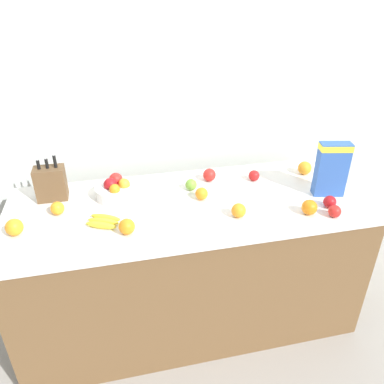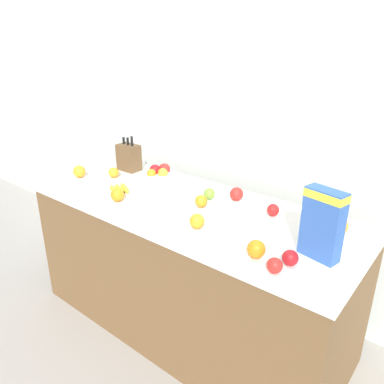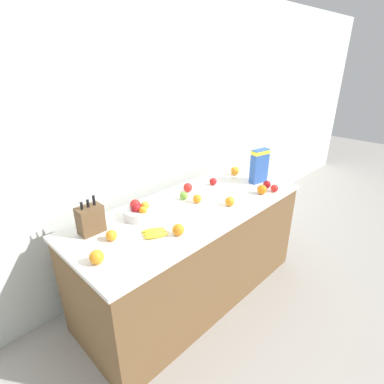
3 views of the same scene
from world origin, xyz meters
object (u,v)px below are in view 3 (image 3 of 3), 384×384
Objects in this scene: orange_front_left at (111,235)px; cereal_box at (259,165)px; orange_front_right at (97,257)px; orange_mid_right at (178,230)px; orange_by_cereal at (262,189)px; knife_block at (90,219)px; banana_bunch at (155,233)px; apple_leftmost at (184,196)px; orange_near_bowl at (230,201)px; orange_mid_left at (197,199)px; apple_middle at (267,184)px; apple_by_knife_block at (188,187)px; orange_front_center at (235,171)px; apple_rightmost at (274,188)px; apple_rear at (213,181)px; fruit_bowl at (140,211)px.

cereal_box is at bearing -4.61° from orange_front_left.
orange_front_right is 0.56m from orange_mid_right.
knife_block is at bearing 160.35° from orange_by_cereal.
orange_by_cereal reaches higher than banana_bunch.
apple_leftmost is at bearing 143.91° from orange_by_cereal.
orange_near_bowl is 0.27m from orange_mid_left.
orange_by_cereal is (-0.15, -0.04, 0.01)m from apple_middle.
apple_by_knife_block is (0.14, 0.09, 0.01)m from apple_leftmost.
orange_near_bowl is 0.60m from orange_mid_right.
orange_front_center reaches higher than orange_by_cereal.
apple_rear is at bearing 118.22° from apple_rightmost.
orange_near_bowl is (-0.53, 0.02, 0.00)m from apple_middle.
apple_leftmost is at bearing 26.46° from banana_bunch.
knife_block reaches higher than apple_rear.
apple_middle is 0.74m from apple_by_knife_block.
cereal_box is at bearing 1.36° from banana_bunch.
knife_block is 3.38× the size of orange_front_right.
banana_bunch is at bearing 172.87° from orange_near_bowl.
orange_front_center reaches higher than apple_rear.
orange_mid_right is (-0.41, -0.38, 0.01)m from apple_leftmost.
banana_bunch is at bearing -33.14° from orange_front_left.
orange_front_right is (-1.67, 0.11, 0.01)m from apple_middle.
orange_front_right is at bearing -114.09° from knife_block.
knife_block is 0.45m from banana_bunch.
orange_by_cereal is 0.98m from orange_mid_right.
orange_front_center is (1.31, 0.31, 0.03)m from banana_bunch.
knife_block reaches higher than orange_mid_left.
apple_leftmost is at bearing 117.32° from orange_near_bowl.
apple_by_knife_block is (0.67, 0.35, 0.02)m from banana_bunch.
apple_by_knife_block is (-0.55, 0.56, 0.01)m from apple_rightmost.
apple_rightmost is (1.22, -0.20, 0.02)m from banana_bunch.
knife_block is 0.37m from fruit_bowl.
banana_bunch is 2.73× the size of apple_leftmost.
fruit_bowl is at bearing -9.15° from knife_block.
orange_near_bowl is (0.04, -0.44, -0.00)m from apple_by_knife_block.
banana_bunch is at bearing -153.54° from apple_leftmost.
orange_front_center is (0.07, 0.42, 0.01)m from apple_middle.
cereal_box is 4.40× the size of orange_mid_left.
orange_mid_left reaches higher than apple_middle.
cereal_box reaches higher than orange_mid_left.
cereal_box is at bearing 39.73° from orange_by_cereal.
orange_front_right is at bearing -141.62° from orange_front_left.
knife_block is 4.00× the size of orange_front_left.
apple_rear is (0.86, 0.01, -0.01)m from fruit_bowl.
fruit_bowl reaches higher than orange_front_right.
knife_block is at bearing 170.85° from fruit_bowl.
knife_block is 1.46m from orange_by_cereal.
apple_rear is at bearing 156.22° from cereal_box.
apple_leftmost is (-0.69, 0.47, 0.00)m from apple_rightmost.
orange_front_left is 0.89× the size of orange_mid_right.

